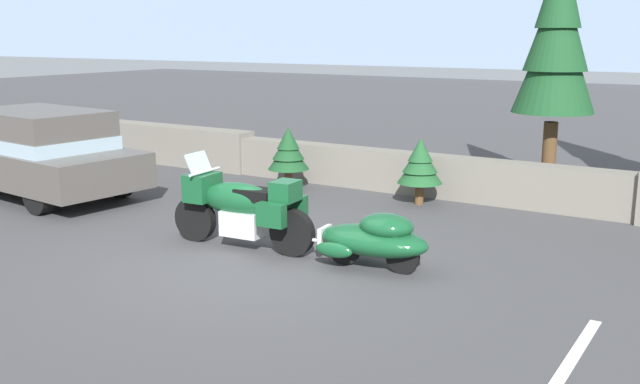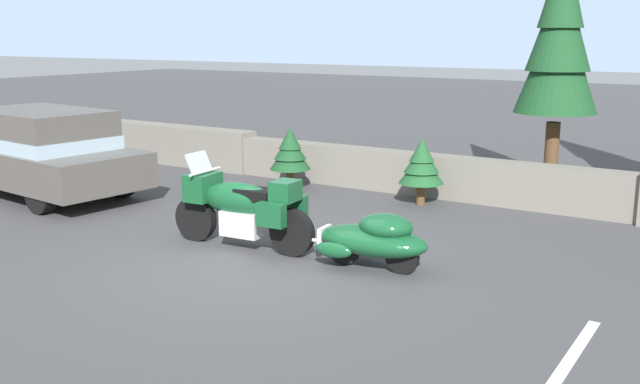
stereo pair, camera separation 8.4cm
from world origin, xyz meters
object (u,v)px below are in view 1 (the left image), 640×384
object	(u,v)px
suv_at_left_edge	(36,151)
pine_tree_secondary	(557,36)
touring_motorcycle	(241,206)
car_shaped_trailer	(374,238)

from	to	relation	value
suv_at_left_edge	pine_tree_secondary	size ratio (longest dim) A/B	1.05
touring_motorcycle	car_shaped_trailer	world-z (taller)	touring_motorcycle
car_shaped_trailer	suv_at_left_edge	size ratio (longest dim) A/B	0.45
car_shaped_trailer	suv_at_left_edge	bearing A→B (deg)	175.72
car_shaped_trailer	touring_motorcycle	bearing A→B (deg)	-175.66
touring_motorcycle	car_shaped_trailer	distance (m)	2.07
touring_motorcycle	pine_tree_secondary	xyz separation A→B (m)	(2.72, 6.13, 2.34)
touring_motorcycle	suv_at_left_edge	world-z (taller)	suv_at_left_edge
suv_at_left_edge	pine_tree_secondary	world-z (taller)	pine_tree_secondary
touring_motorcycle	suv_at_left_edge	size ratio (longest dim) A/B	0.46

